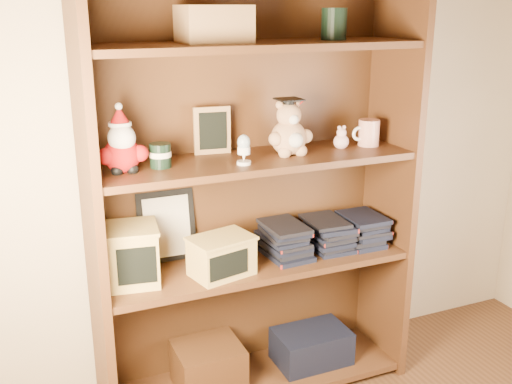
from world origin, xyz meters
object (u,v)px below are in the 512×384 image
(bookcase, at_px, (250,199))
(teacher_mug, at_px, (368,133))
(grad_teddy_bear, at_px, (289,133))
(treats_box, at_px, (131,254))

(bookcase, xyz_separation_m, teacher_mug, (0.47, -0.05, 0.22))
(grad_teddy_bear, bearing_deg, treats_box, 179.48)
(bookcase, height_order, teacher_mug, bookcase)
(bookcase, distance_m, grad_teddy_bear, 0.29)
(grad_teddy_bear, distance_m, teacher_mug, 0.34)
(grad_teddy_bear, xyz_separation_m, teacher_mug, (0.34, 0.01, -0.03))
(bookcase, distance_m, treats_box, 0.48)
(bookcase, relative_size, treats_box, 7.49)
(bookcase, height_order, treats_box, bookcase)
(grad_teddy_bear, distance_m, treats_box, 0.70)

